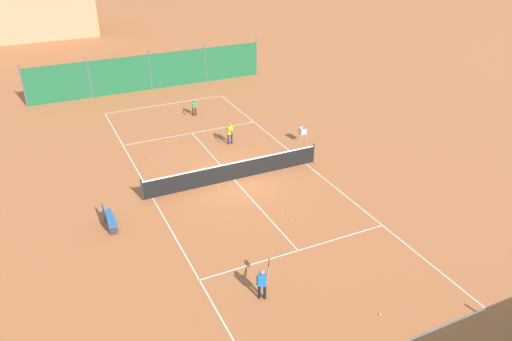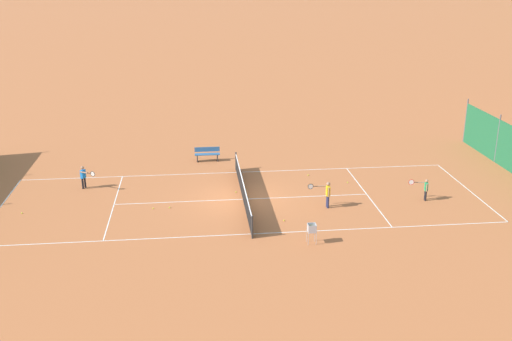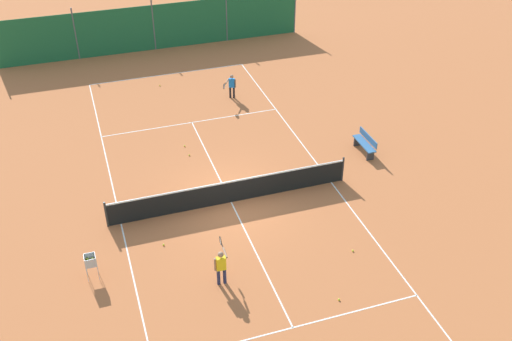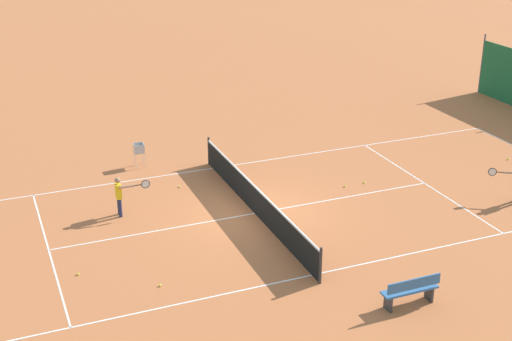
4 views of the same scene
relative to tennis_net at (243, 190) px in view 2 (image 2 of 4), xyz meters
name	(u,v)px [view 2 (image 2 of 4)]	position (x,y,z in m)	size (l,w,h in m)	color
ground_plane	(243,199)	(0.00, 0.00, -0.50)	(600.00, 600.00, 0.00)	#BC6638
court_line_markings	(243,199)	(0.00, 0.00, -0.50)	(8.25, 23.85, 0.01)	white
tennis_net	(243,190)	(0.00, 0.00, 0.00)	(9.18, 0.08, 1.06)	#2D2D2D
player_far_service	(84,176)	(-2.43, -8.18, 0.22)	(0.82, 0.86, 1.23)	black
player_near_service	(327,193)	(1.47, 3.96, 0.26)	(0.46, 1.06, 1.30)	#23284C
player_near_baseline	(425,188)	(1.08, 9.04, 0.15)	(0.53, 0.91, 1.10)	black
tennis_ball_service_box	(153,208)	(0.78, -4.44, -0.47)	(0.07, 0.07, 0.07)	#CCE033
tennis_ball_by_net_right	(308,175)	(-3.12, 3.94, -0.47)	(0.07, 0.07, 0.07)	#CCE033
tennis_ball_alley_left	(284,220)	(2.88, 1.64, -0.47)	(0.07, 0.07, 0.07)	#CCE033
tennis_ball_alley_right	(236,192)	(-0.96, -0.28, -0.47)	(0.07, 0.07, 0.07)	#CCE033
tennis_ball_near_corner	(348,182)	(-1.73, 5.84, -0.47)	(0.07, 0.07, 0.07)	#CCE033
tennis_ball_far_corner	(170,207)	(0.76, -3.66, -0.47)	(0.07, 0.07, 0.07)	#CCE033
tennis_ball_by_net_left	(22,213)	(0.69, -10.63, -0.47)	(0.07, 0.07, 0.07)	#CCE033
ball_hopper	(312,229)	(5.31, 2.44, 0.16)	(0.36, 0.36, 0.89)	#B7B7BC
courtside_bench	(207,154)	(-6.34, -1.59, -0.05)	(0.36, 1.50, 0.84)	#336699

